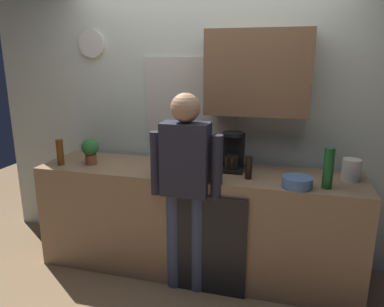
{
  "coord_description": "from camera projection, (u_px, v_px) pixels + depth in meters",
  "views": [
    {
      "loc": [
        0.75,
        -2.53,
        1.84
      ],
      "look_at": [
        -0.02,
        0.25,
        1.08
      ],
      "focal_mm": 33.86,
      "sensor_mm": 36.0,
      "label": 1
    }
  ],
  "objects": [
    {
      "name": "storage_canister",
      "position": [
        351.0,
        170.0,
        2.78
      ],
      "size": [
        0.14,
        0.14,
        0.17
      ],
      "primitive_type": "cylinder",
      "color": "silver",
      "rests_on": "kitchen_counter"
    },
    {
      "name": "person_at_sink",
      "position": [
        186.0,
        178.0,
        2.78
      ],
      "size": [
        0.57,
        0.22,
        1.6
      ],
      "rotation": [
        0.0,
        0.0,
        -0.19
      ],
      "color": "#3F4766",
      "rests_on": "ground_plane"
    },
    {
      "name": "mixing_bowl",
      "position": [
        297.0,
        182.0,
        2.64
      ],
      "size": [
        0.22,
        0.22,
        0.08
      ],
      "primitive_type": "cylinder",
      "color": "#4C72A5",
      "rests_on": "kitchen_counter"
    },
    {
      "name": "potted_plant",
      "position": [
        90.0,
        150.0,
        3.2
      ],
      "size": [
        0.15,
        0.15,
        0.23
      ],
      "color": "#9E5638",
      "rests_on": "kitchen_counter"
    },
    {
      "name": "ground_plane",
      "position": [
        186.0,
        286.0,
        3.02
      ],
      "size": [
        8.0,
        8.0,
        0.0
      ],
      "primitive_type": "plane",
      "color": "#8C6D4C"
    },
    {
      "name": "dish_soap",
      "position": [
        208.0,
        169.0,
        2.82
      ],
      "size": [
        0.06,
        0.06,
        0.18
      ],
      "color": "green",
      "rests_on": "kitchen_counter"
    },
    {
      "name": "dishwasher_panel",
      "position": [
        211.0,
        246.0,
        2.83
      ],
      "size": [
        0.56,
        0.02,
        0.83
      ],
      "primitive_type": "cube",
      "color": "black",
      "rests_on": "ground_plane"
    },
    {
      "name": "kitchen_counter",
      "position": [
        196.0,
        220.0,
        3.18
      ],
      "size": [
        2.73,
        0.64,
        0.92
      ],
      "primitive_type": "cube",
      "color": "#937251",
      "rests_on": "ground_plane"
    },
    {
      "name": "back_wall_assembly",
      "position": [
        213.0,
        112.0,
        3.31
      ],
      "size": [
        4.33,
        0.42,
        2.6
      ],
      "color": "silver",
      "rests_on": "ground_plane"
    },
    {
      "name": "bottle_amber_beer",
      "position": [
        60.0,
        152.0,
        3.18
      ],
      "size": [
        0.06,
        0.06,
        0.23
      ],
      "primitive_type": "cylinder",
      "color": "brown",
      "rests_on": "kitchen_counter"
    },
    {
      "name": "cup_terracotta_mug",
      "position": [
        172.0,
        168.0,
        2.97
      ],
      "size": [
        0.08,
        0.08,
        0.09
      ],
      "primitive_type": "cylinder",
      "color": "#B26647",
      "rests_on": "kitchen_counter"
    },
    {
      "name": "coffee_maker",
      "position": [
        233.0,
        153.0,
        3.03
      ],
      "size": [
        0.2,
        0.2,
        0.33
      ],
      "color": "black",
      "rests_on": "kitchen_counter"
    },
    {
      "name": "bottle_dark_sauce",
      "position": [
        249.0,
        168.0,
        2.82
      ],
      "size": [
        0.06,
        0.06,
        0.18
      ],
      "primitive_type": "cylinder",
      "color": "black",
      "rests_on": "kitchen_counter"
    },
    {
      "name": "bottle_green_wine",
      "position": [
        328.0,
        168.0,
        2.6
      ],
      "size": [
        0.07,
        0.07,
        0.3
      ],
      "primitive_type": "cylinder",
      "color": "#195923",
      "rests_on": "kitchen_counter"
    }
  ]
}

